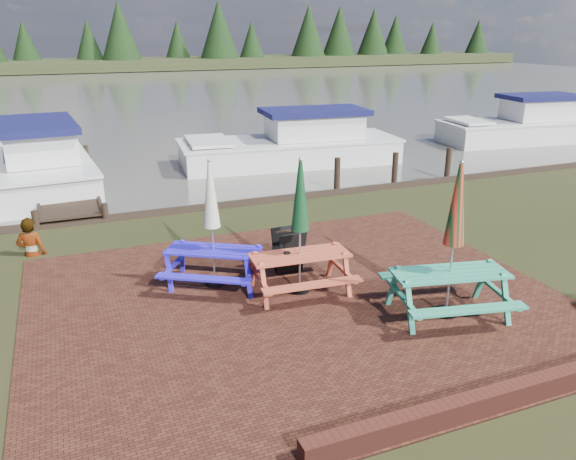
% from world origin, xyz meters
% --- Properties ---
extents(ground, '(120.00, 120.00, 0.00)m').
position_xyz_m(ground, '(0.00, 0.00, 0.00)').
color(ground, black).
rests_on(ground, ground).
extents(paving, '(9.00, 7.50, 0.02)m').
position_xyz_m(paving, '(0.00, 1.00, 0.01)').
color(paving, '#331610').
rests_on(paving, ground).
extents(brick_wall, '(6.21, 1.79, 0.30)m').
position_xyz_m(brick_wall, '(2.15, -2.42, 0.15)').
color(brick_wall, '#4C1E16').
rests_on(brick_wall, ground).
extents(water, '(120.00, 60.00, 0.02)m').
position_xyz_m(water, '(0.00, 37.00, 0.00)').
color(water, '#4C4841').
rests_on(water, ground).
extents(far_treeline, '(120.00, 10.00, 8.10)m').
position_xyz_m(far_treeline, '(0.00, 66.00, 3.28)').
color(far_treeline, black).
rests_on(far_treeline, ground).
extents(picnic_table_teal, '(2.17, 2.01, 2.58)m').
position_xyz_m(picnic_table_teal, '(2.08, -0.34, 0.91)').
color(picnic_table_teal, '#2E9475').
rests_on(picnic_table_teal, ground).
extents(picnic_table_red, '(1.86, 1.68, 2.44)m').
position_xyz_m(picnic_table_red, '(0.18, 1.36, 0.85)').
color(picnic_table_red, '#B94A2F').
rests_on(picnic_table_red, ground).
extents(picnic_table_blue, '(2.23, 2.16, 2.35)m').
position_xyz_m(picnic_table_blue, '(-1.17, 2.22, 0.82)').
color(picnic_table_blue, '#281CD6').
rests_on(picnic_table_blue, ground).
extents(chalkboard, '(0.55, 0.54, 0.88)m').
position_xyz_m(chalkboard, '(0.31, 2.23, 0.45)').
color(chalkboard, black).
rests_on(chalkboard, ground).
extents(jetty, '(1.76, 9.08, 1.00)m').
position_xyz_m(jetty, '(-3.50, 11.28, 0.11)').
color(jetty, black).
rests_on(jetty, ground).
extents(boat_jetty, '(3.29, 8.09, 2.29)m').
position_xyz_m(boat_jetty, '(-4.19, 12.03, 0.48)').
color(boat_jetty, silver).
rests_on(boat_jetty, ground).
extents(boat_near, '(8.15, 3.47, 2.15)m').
position_xyz_m(boat_near, '(4.36, 11.69, 0.44)').
color(boat_near, silver).
rests_on(boat_near, ground).
extents(boat_far, '(7.34, 3.32, 2.22)m').
position_xyz_m(boat_far, '(15.29, 11.85, 0.46)').
color(boat_far, silver).
rests_on(boat_far, ground).
extents(person, '(0.68, 0.55, 1.62)m').
position_xyz_m(person, '(-4.35, 5.08, 0.81)').
color(person, gray).
rests_on(person, ground).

